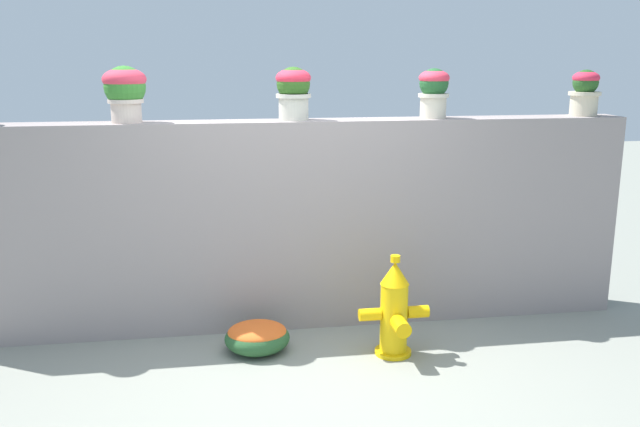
{
  "coord_description": "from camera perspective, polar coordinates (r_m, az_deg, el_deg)",
  "views": [
    {
      "loc": [
        -0.6,
        -4.16,
        2.21
      ],
      "look_at": [
        0.2,
        1.0,
        0.98
      ],
      "focal_mm": 38.03,
      "sensor_mm": 36.0,
      "label": 1
    }
  ],
  "objects": [
    {
      "name": "potted_plant_1",
      "position": [
        5.4,
        -16.1,
        10.06
      ],
      "size": [
        0.33,
        0.33,
        0.43
      ],
      "color": "beige",
      "rests_on": "stone_wall"
    },
    {
      "name": "potted_plant_4",
      "position": [
        6.2,
        21.4,
        9.63
      ],
      "size": [
        0.27,
        0.27,
        0.39
      ],
      "color": "beige",
      "rests_on": "stone_wall"
    },
    {
      "name": "potted_plant_2",
      "position": [
        5.41,
        -2.25,
        10.42
      ],
      "size": [
        0.28,
        0.28,
        0.41
      ],
      "color": "beige",
      "rests_on": "stone_wall"
    },
    {
      "name": "stone_wall",
      "position": [
        5.56,
        -2.4,
        -0.93
      ],
      "size": [
        5.58,
        0.33,
        1.7
      ],
      "primitive_type": "cube",
      "color": "gray",
      "rests_on": "ground"
    },
    {
      "name": "flower_bush_left",
      "position": [
        5.26,
        -5.31,
        -10.24
      ],
      "size": [
        0.5,
        0.45,
        0.24
      ],
      "color": "#29552D",
      "rests_on": "ground"
    },
    {
      "name": "potted_plant_3",
      "position": [
        5.64,
        9.55,
        10.3
      ],
      "size": [
        0.25,
        0.25,
        0.4
      ],
      "color": "beige",
      "rests_on": "stone_wall"
    },
    {
      "name": "fire_hydrant",
      "position": [
        5.13,
        6.28,
        -8.2
      ],
      "size": [
        0.53,
        0.42,
        0.78
      ],
      "color": "yellow",
      "rests_on": "ground"
    },
    {
      "name": "ground_plane",
      "position": [
        4.75,
        -0.59,
        -14.53
      ],
      "size": [
        24.0,
        24.0,
        0.0
      ],
      "primitive_type": "plane",
      "color": "gray"
    }
  ]
}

